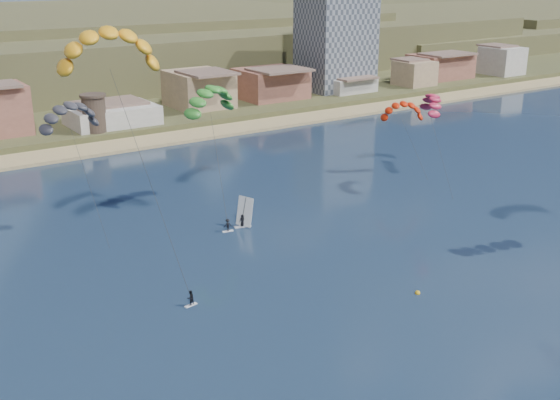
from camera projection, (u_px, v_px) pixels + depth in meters
name	position (u px, v px, depth m)	size (l,w,h in m)	color
ground	(472.00, 393.00, 63.97)	(2400.00, 2400.00, 0.00)	black
beach	(87.00, 150.00, 146.92)	(2200.00, 12.00, 0.90)	tan
foothills	(28.00, 46.00, 254.96)	(940.00, 210.00, 18.00)	brown
apartment_tower	(336.00, 36.00, 203.44)	(20.00, 16.00, 32.00)	gray
watchtower	(94.00, 113.00, 153.84)	(5.82, 5.82, 8.60)	#47382D
kitesurfer_yellow	(108.00, 43.00, 79.70)	(13.19, 17.02, 32.89)	silver
kitesurfer_green	(210.00, 96.00, 110.78)	(12.02, 18.62, 22.61)	silver
distant_kite_dark	(69.00, 111.00, 95.61)	(9.82, 6.83, 21.36)	#262626
distant_kite_orange	(403.00, 108.00, 128.88)	(8.99, 7.44, 15.56)	#262626
distant_kite_red	(431.00, 101.00, 117.85)	(6.87, 8.27, 18.43)	#262626
windsurfer	(243.00, 218.00, 104.20)	(2.70, 2.97, 4.62)	silver
buoy	(418.00, 293.00, 83.30)	(0.65, 0.65, 0.65)	gold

